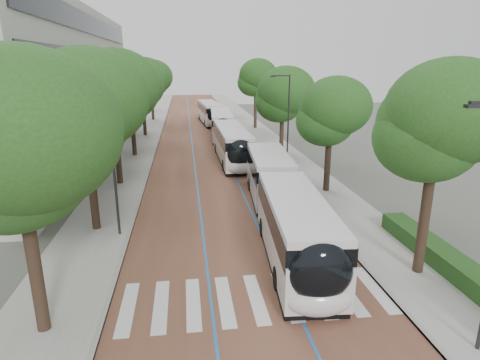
# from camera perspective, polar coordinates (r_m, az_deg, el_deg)

# --- Properties ---
(ground) EXTENTS (160.00, 160.00, 0.00)m
(ground) POSITION_cam_1_polar(r_m,az_deg,el_deg) (15.86, 2.22, -18.47)
(ground) COLOR #51544C
(ground) RESTS_ON ground
(road) EXTENTS (11.00, 140.00, 0.02)m
(road) POSITION_cam_1_polar(r_m,az_deg,el_deg) (53.64, -5.27, 6.49)
(road) COLOR brown
(road) RESTS_ON ground
(sidewalk_left) EXTENTS (4.00, 140.00, 0.12)m
(sidewalk_left) POSITION_cam_1_polar(r_m,az_deg,el_deg) (53.83, -13.31, 6.21)
(sidewalk_left) COLOR gray
(sidewalk_left) RESTS_ON ground
(sidewalk_right) EXTENTS (4.00, 140.00, 0.12)m
(sidewalk_right) POSITION_cam_1_polar(r_m,az_deg,el_deg) (54.48, 2.69, 6.74)
(sidewalk_right) COLOR gray
(sidewalk_right) RESTS_ON ground
(kerb_left) EXTENTS (0.20, 140.00, 0.14)m
(kerb_left) POSITION_cam_1_polar(r_m,az_deg,el_deg) (53.68, -11.28, 6.31)
(kerb_left) COLOR gray
(kerb_left) RESTS_ON ground
(kerb_right) EXTENTS (0.20, 140.00, 0.14)m
(kerb_right) POSITION_cam_1_polar(r_m,az_deg,el_deg) (54.17, 0.70, 6.71)
(kerb_right) COLOR gray
(kerb_right) RESTS_ON ground
(zebra_crossing) EXTENTS (10.55, 3.60, 0.01)m
(zebra_crossing) POSITION_cam_1_polar(r_m,az_deg,el_deg) (16.70, 2.30, -16.41)
(zebra_crossing) COLOR silver
(zebra_crossing) RESTS_ON ground
(lane_line_left) EXTENTS (0.12, 126.00, 0.01)m
(lane_line_left) POSITION_cam_1_polar(r_m,az_deg,el_deg) (53.59, -6.99, 6.45)
(lane_line_left) COLOR #2468B4
(lane_line_left) RESTS_ON road
(lane_line_right) EXTENTS (0.12, 126.00, 0.01)m
(lane_line_right) POSITION_cam_1_polar(r_m,az_deg,el_deg) (53.73, -3.55, 6.56)
(lane_line_right) COLOR #2468B4
(lane_line_right) RESTS_ON road
(hedge) EXTENTS (1.20, 14.00, 0.80)m
(hedge) POSITION_cam_1_polar(r_m,az_deg,el_deg) (19.19, 30.82, -12.58)
(hedge) COLOR #1B3F16
(hedge) RESTS_ON sidewalk_right
(streetlight_far) EXTENTS (1.82, 0.20, 8.00)m
(streetlight_far) POSITION_cam_1_polar(r_m,az_deg,el_deg) (36.21, 6.64, 9.45)
(streetlight_far) COLOR #28292B
(streetlight_far) RESTS_ON sidewalk_right
(lamp_post_left) EXTENTS (0.14, 0.14, 8.00)m
(lamp_post_left) POSITION_cam_1_polar(r_m,az_deg,el_deg) (21.72, -17.58, 2.41)
(lamp_post_left) COLOR #28292B
(lamp_post_left) RESTS_ON sidewalk_left
(trees_left) EXTENTS (6.45, 61.21, 9.56)m
(trees_left) POSITION_cam_1_polar(r_m,az_deg,el_deg) (39.18, -15.74, 12.05)
(trees_left) COLOR black
(trees_left) RESTS_ON ground
(trees_right) EXTENTS (5.94, 47.15, 9.17)m
(trees_right) POSITION_cam_1_polar(r_m,az_deg,el_deg) (38.10, 7.63, 11.79)
(trees_right) COLOR black
(trees_right) RESTS_ON ground
(lead_bus) EXTENTS (3.95, 18.53, 3.20)m
(lead_bus) POSITION_cam_1_polar(r_m,az_deg,el_deg) (22.31, 6.04, -3.23)
(lead_bus) COLOR black
(lead_bus) RESTS_ON ground
(bus_queued_0) EXTENTS (2.64, 12.42, 3.20)m
(bus_queued_0) POSITION_cam_1_polar(r_m,az_deg,el_deg) (37.95, -1.10, 4.98)
(bus_queued_0) COLOR silver
(bus_queued_0) RESTS_ON ground
(bus_queued_1) EXTENTS (3.19, 12.52, 3.20)m
(bus_queued_1) POSITION_cam_1_polar(r_m,az_deg,el_deg) (50.93, -2.64, 7.86)
(bus_queued_1) COLOR silver
(bus_queued_1) RESTS_ON ground
(bus_queued_2) EXTENTS (3.32, 12.53, 3.20)m
(bus_queued_2) POSITION_cam_1_polar(r_m,az_deg,el_deg) (63.28, -4.28, 9.47)
(bus_queued_2) COLOR silver
(bus_queued_2) RESTS_ON ground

